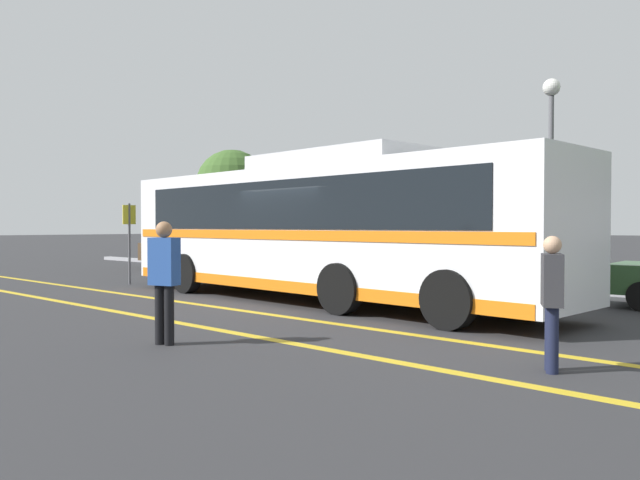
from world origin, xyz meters
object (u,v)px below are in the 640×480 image
(parked_car_1, at_px, (302,257))
(pedestrian_0, at_px, (552,295))
(transit_bus, at_px, (320,226))
(bus_stop_sign, at_px, (129,233))
(tree_1, at_px, (232,186))
(pedestrian_1, at_px, (164,274))
(street_lamp, at_px, (551,138))
(parked_car_2, at_px, (437,260))
(parked_car_0, at_px, (190,249))

(parked_car_1, bearing_deg, pedestrian_0, -122.79)
(transit_bus, relative_size, bus_stop_sign, 5.15)
(tree_1, bearing_deg, pedestrian_1, -41.98)
(bus_stop_sign, height_order, tree_1, tree_1)
(pedestrian_1, relative_size, street_lamp, 0.31)
(bus_stop_sign, relative_size, street_lamp, 0.41)
(parked_car_1, relative_size, parked_car_2, 0.96)
(pedestrian_1, xyz_separation_m, bus_stop_sign, (-8.74, 4.58, 0.48))
(parked_car_1, relative_size, pedestrian_1, 2.39)
(pedestrian_1, distance_m, street_lamp, 12.45)
(transit_bus, distance_m, parked_car_1, 6.43)
(parked_car_0, xyz_separation_m, bus_stop_sign, (4.02, -5.01, 0.72))
(parked_car_0, xyz_separation_m, parked_car_1, (6.22, -0.04, -0.09))
(pedestrian_0, distance_m, tree_1, 24.68)
(parked_car_1, relative_size, street_lamp, 0.73)
(parked_car_1, bearing_deg, parked_car_0, 90.11)
(pedestrian_0, bearing_deg, parked_car_1, 28.84)
(parked_car_2, relative_size, street_lamp, 0.76)
(parked_car_1, height_order, pedestrian_0, pedestrian_0)
(parked_car_2, bearing_deg, tree_1, 69.78)
(street_lamp, bearing_deg, parked_car_2, -128.98)
(pedestrian_0, xyz_separation_m, pedestrian_1, (-4.77, -2.12, 0.12))
(transit_bus, bearing_deg, pedestrian_1, -157.96)
(pedestrian_0, relative_size, pedestrian_1, 0.90)
(transit_bus, xyz_separation_m, parked_car_0, (-10.95, 4.29, -0.93))
(parked_car_1, height_order, street_lamp, street_lamp)
(tree_1, bearing_deg, parked_car_2, -19.11)
(pedestrian_1, xyz_separation_m, street_lamp, (0.70, 12.03, 3.12))
(parked_car_1, xyz_separation_m, pedestrian_0, (11.31, -7.43, 0.21))
(transit_bus, height_order, tree_1, tree_1)
(transit_bus, bearing_deg, parked_car_1, 51.22)
(pedestrian_0, bearing_deg, bus_stop_sign, 51.80)
(parked_car_1, bearing_deg, tree_1, 62.83)
(parked_car_0, height_order, bus_stop_sign, bus_stop_sign)
(parked_car_0, xyz_separation_m, pedestrian_0, (17.53, -7.47, 0.12))
(pedestrian_0, xyz_separation_m, street_lamp, (-4.08, 9.92, 3.24))
(parked_car_1, relative_size, pedestrian_0, 2.65)
(street_lamp, bearing_deg, bus_stop_sign, -141.70)
(street_lamp, bearing_deg, pedestrian_0, -67.65)
(bus_stop_sign, bearing_deg, transit_bus, -80.92)
(transit_bus, bearing_deg, tree_1, 60.28)
(bus_stop_sign, bearing_deg, tree_1, 40.03)
(parked_car_2, bearing_deg, bus_stop_sign, 122.54)
(pedestrian_1, height_order, tree_1, tree_1)
(transit_bus, bearing_deg, bus_stop_sign, 99.08)
(transit_bus, bearing_deg, parked_car_2, -2.96)
(parked_car_1, xyz_separation_m, tree_1, (-9.76, 5.12, 2.98))
(street_lamp, distance_m, tree_1, 17.20)
(street_lamp, bearing_deg, tree_1, 171.19)
(transit_bus, relative_size, parked_car_0, 2.65)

